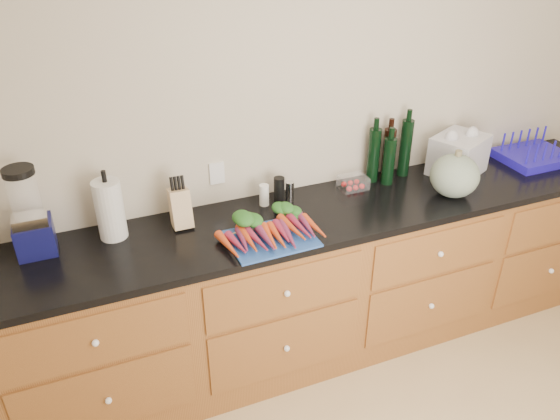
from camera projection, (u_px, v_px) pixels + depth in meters
name	position (u px, v px, depth m)	size (l,w,h in m)	color
wall_back	(317.00, 124.00, 3.03)	(4.10, 0.05, 2.60)	beige
cabinets	(337.00, 280.00, 3.19)	(3.60, 0.64, 0.90)	brown
countertop	(341.00, 210.00, 2.96)	(3.64, 0.62, 0.04)	black
cutting_board	(271.00, 239.00, 2.66)	(0.42, 0.31, 0.01)	#224C9C
carrots	(268.00, 229.00, 2.68)	(0.48, 0.33, 0.06)	#D84519
squash	(455.00, 176.00, 3.00)	(0.27, 0.27, 0.24)	slate
blender_appliance	(30.00, 217.00, 2.48)	(0.17, 0.17, 0.43)	#0E0F45
paper_towel	(110.00, 210.00, 2.62)	(0.13, 0.13, 0.30)	silver
knife_block	(180.00, 208.00, 2.74)	(0.10, 0.10, 0.20)	tan
grinder_salt	(264.00, 195.00, 2.94)	(0.05, 0.05, 0.12)	white
grinder_pepper	(279.00, 190.00, 2.96)	(0.06, 0.06, 0.15)	black
canister_chrome	(290.00, 191.00, 2.99)	(0.05, 0.05, 0.11)	silver
tomato_box	(353.00, 183.00, 3.12)	(0.15, 0.12, 0.07)	white
bottles	(389.00, 154.00, 3.17)	(0.29, 0.15, 0.34)	black
grocery_bag	(458.00, 155.00, 3.26)	(0.32, 0.25, 0.23)	white
dish_rack	(534.00, 154.00, 3.45)	(0.42, 0.34, 0.17)	#1F14B5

